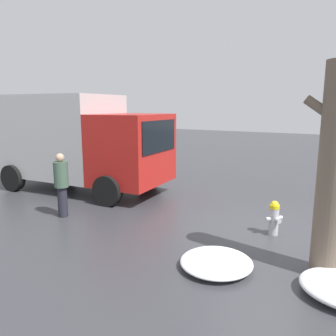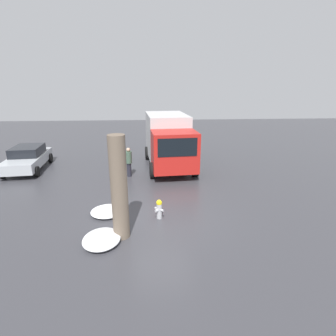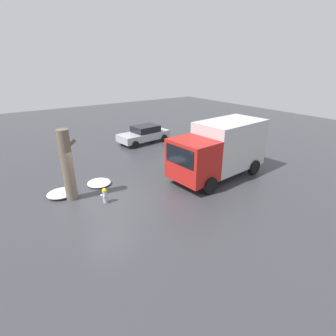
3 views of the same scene
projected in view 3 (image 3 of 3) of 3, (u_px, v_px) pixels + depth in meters
name	position (u px, v px, depth m)	size (l,w,h in m)	color
ground_plane	(106.00, 202.00, 12.81)	(60.00, 60.00, 0.00)	#38383D
fire_hydrant	(105.00, 195.00, 12.66)	(0.36, 0.36, 0.78)	#B7B7BC
tree_trunk	(68.00, 165.00, 12.51)	(0.85, 0.56, 3.55)	#6B5B4C
delivery_truck	(220.00, 148.00, 15.18)	(6.21, 3.08, 3.22)	red
pedestrian	(171.00, 156.00, 16.32)	(0.36, 0.36, 1.67)	#23232D
parked_car	(144.00, 134.00, 22.09)	(4.49, 2.33, 1.41)	#ADB2B7
snow_pile_by_hydrant	(99.00, 183.00, 14.63)	(1.29, 1.31, 0.22)	white
snow_pile_curbside	(61.00, 193.00, 13.41)	(1.41, 1.25, 0.29)	white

